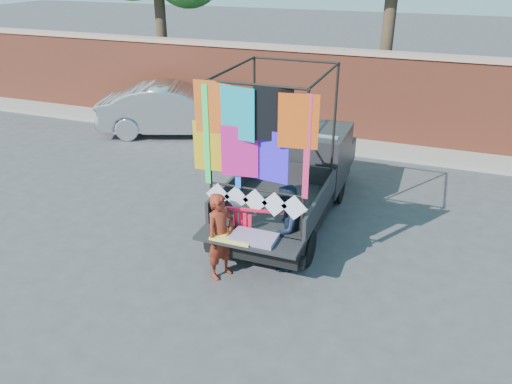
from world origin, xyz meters
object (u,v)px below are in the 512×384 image
(pickup_truck, at_px, (298,173))
(sedan, at_px, (176,109))
(man, at_px, (285,228))
(woman, at_px, (221,236))

(pickup_truck, distance_m, sedan, 6.00)
(man, bearing_deg, sedan, -124.09)
(pickup_truck, relative_size, sedan, 1.14)
(sedan, xyz_separation_m, man, (5.29, -5.82, 0.03))
(sedan, bearing_deg, pickup_truck, -146.87)
(sedan, relative_size, woman, 2.99)
(woman, xyz_separation_m, man, (0.93, 0.61, 0.01))
(sedan, distance_m, woman, 7.78)
(woman, bearing_deg, pickup_truck, 14.63)
(woman, relative_size, man, 0.98)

